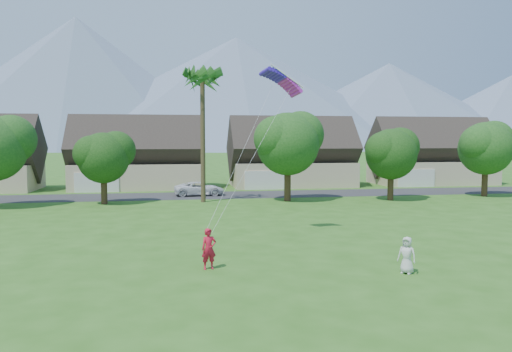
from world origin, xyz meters
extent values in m
plane|color=#2D6019|center=(0.00, 0.00, 0.00)|extent=(500.00, 500.00, 0.00)
cube|color=#2D2D30|center=(0.00, 34.00, 0.01)|extent=(90.00, 7.00, 0.01)
imported|color=red|center=(-3.14, 4.14, 0.94)|extent=(0.75, 0.56, 1.88)
imported|color=silver|center=(5.43, 1.99, 0.82)|extent=(0.94, 0.93, 1.64)
imported|color=white|center=(-2.11, 34.00, 0.73)|extent=(5.37, 2.75, 1.45)
cone|color=slate|center=(-55.00, 260.00, 35.00)|extent=(190.00, 190.00, 70.00)
cone|color=slate|center=(30.00, 260.00, 31.00)|extent=(240.00, 240.00, 62.00)
cone|color=slate|center=(120.00, 260.00, 25.00)|extent=(200.00, 200.00, 50.00)
cone|color=slate|center=(200.00, 260.00, 22.50)|extent=(180.00, 180.00, 45.00)
cube|color=beige|center=(-9.00, 43.00, 1.50)|extent=(15.00, 8.00, 3.00)
cube|color=#382D28|center=(-9.00, 43.00, 4.79)|extent=(15.75, 8.15, 8.15)
cube|color=silver|center=(-13.20, 38.94, 1.10)|extent=(4.80, 0.12, 2.20)
cube|color=beige|center=(10.00, 43.00, 1.50)|extent=(15.00, 8.00, 3.00)
cube|color=#382D28|center=(10.00, 43.00, 4.79)|extent=(15.75, 8.15, 8.15)
cube|color=silver|center=(5.80, 38.94, 1.10)|extent=(4.80, 0.12, 2.20)
cube|color=beige|center=(29.00, 43.00, 1.50)|extent=(15.00, 8.00, 3.00)
cube|color=#382D28|center=(29.00, 43.00, 4.79)|extent=(15.75, 8.15, 8.15)
cube|color=silver|center=(24.80, 38.94, 1.10)|extent=(4.80, 0.12, 2.20)
cylinder|color=#47301C|center=(-11.00, 28.50, 1.09)|extent=(0.56, 0.56, 2.18)
sphere|color=#214916|center=(-11.00, 28.50, 4.22)|extent=(4.62, 4.62, 4.62)
cylinder|color=#47301C|center=(6.00, 28.00, 1.41)|extent=(0.62, 0.62, 2.82)
sphere|color=#214916|center=(6.00, 28.00, 5.46)|extent=(5.98, 5.98, 5.98)
cylinder|color=#47301C|center=(16.00, 27.00, 1.15)|extent=(0.58, 0.58, 2.30)
sphere|color=#214916|center=(16.00, 27.00, 4.46)|extent=(4.90, 4.90, 4.90)
cylinder|color=#47301C|center=(27.00, 28.50, 1.28)|extent=(0.60, 0.60, 2.56)
sphere|color=#214916|center=(27.00, 28.50, 4.96)|extent=(5.44, 5.44, 5.44)
cylinder|color=#4C3D26|center=(-2.00, 28.50, 6.00)|extent=(0.44, 0.44, 12.00)
sphere|color=#286021|center=(-2.00, 28.50, 12.30)|extent=(3.00, 3.00, 3.00)
cube|color=#3A19BF|center=(1.19, 11.50, 9.52)|extent=(1.54, 1.32, 0.50)
cube|color=#C424B7|center=(2.51, 11.50, 9.52)|extent=(1.54, 1.32, 0.50)
camera|label=1|loc=(-4.64, -18.31, 5.94)|focal=35.00mm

